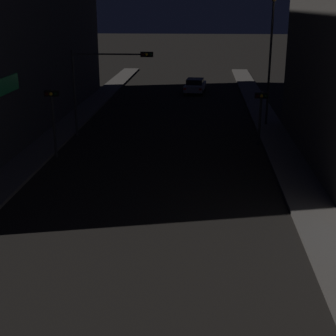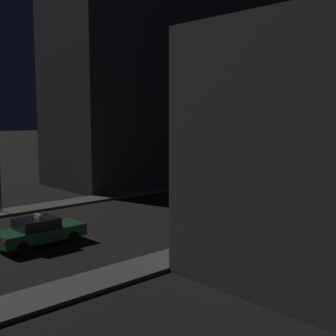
{
  "view_description": "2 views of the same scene",
  "coord_description": "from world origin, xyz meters",
  "px_view_note": "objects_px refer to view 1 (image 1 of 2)",
  "views": [
    {
      "loc": [
        2.42,
        -0.87,
        8.5
      ],
      "look_at": [
        1.2,
        16.3,
        2.72
      ],
      "focal_mm": 52.49,
      "sensor_mm": 36.0,
      "label": 1
    },
    {
      "loc": [
        21.53,
        -4.45,
        6.64
      ],
      "look_at": [
        -0.19,
        15.82,
        3.03
      ],
      "focal_mm": 47.55,
      "sensor_mm": 36.0,
      "label": 2
    }
  ],
  "objects_px": {
    "traffic_light_overhead": "(104,75)",
    "street_lamp_far_block": "(270,53)",
    "far_car": "(195,85)",
    "traffic_light_left_kerb": "(53,109)",
    "traffic_light_right_kerb": "(261,107)"
  },
  "relations": [
    {
      "from": "far_car",
      "to": "street_lamp_far_block",
      "type": "xyz_separation_m",
      "value": [
        5.43,
        -13.77,
        4.46
      ]
    },
    {
      "from": "street_lamp_far_block",
      "to": "traffic_light_right_kerb",
      "type": "bearing_deg",
      "value": -101.58
    },
    {
      "from": "traffic_light_right_kerb",
      "to": "street_lamp_far_block",
      "type": "distance_m",
      "value": 5.97
    },
    {
      "from": "traffic_light_overhead",
      "to": "street_lamp_far_block",
      "type": "height_order",
      "value": "street_lamp_far_block"
    },
    {
      "from": "traffic_light_overhead",
      "to": "street_lamp_far_block",
      "type": "distance_m",
      "value": 11.74
    },
    {
      "from": "street_lamp_far_block",
      "to": "far_car",
      "type": "bearing_deg",
      "value": 111.51
    },
    {
      "from": "traffic_light_left_kerb",
      "to": "traffic_light_right_kerb",
      "type": "xyz_separation_m",
      "value": [
        12.03,
        3.43,
        -0.38
      ]
    },
    {
      "from": "far_car",
      "to": "traffic_light_left_kerb",
      "type": "bearing_deg",
      "value": -108.9
    },
    {
      "from": "traffic_light_right_kerb",
      "to": "street_lamp_far_block",
      "type": "bearing_deg",
      "value": 78.42
    },
    {
      "from": "traffic_light_overhead",
      "to": "traffic_light_left_kerb",
      "type": "height_order",
      "value": "traffic_light_overhead"
    },
    {
      "from": "traffic_light_left_kerb",
      "to": "far_car",
      "type": "bearing_deg",
      "value": 71.1
    },
    {
      "from": "far_car",
      "to": "traffic_light_overhead",
      "type": "distance_m",
      "value": 18.67
    },
    {
      "from": "far_car",
      "to": "street_lamp_far_block",
      "type": "bearing_deg",
      "value": -68.49
    },
    {
      "from": "traffic_light_overhead",
      "to": "traffic_light_left_kerb",
      "type": "relative_size",
      "value": 1.43
    },
    {
      "from": "far_car",
      "to": "traffic_light_right_kerb",
      "type": "xyz_separation_m",
      "value": [
        4.36,
        -18.97,
        1.73
      ]
    }
  ]
}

